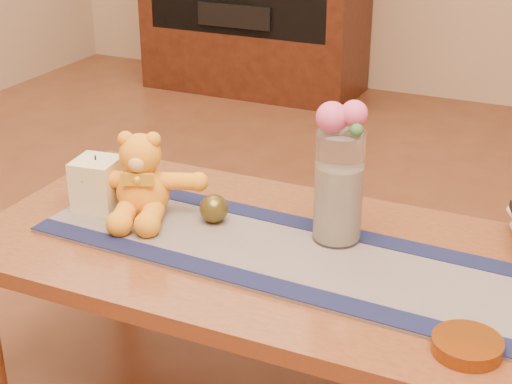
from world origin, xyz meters
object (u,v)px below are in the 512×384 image
at_px(bronze_ball, 214,209).
at_px(amber_dish, 467,346).
at_px(glass_vase, 339,187).
at_px(teddy_bear, 142,175).
at_px(pillar_candle, 98,183).

distance_m(bronze_ball, amber_dish, 0.71).
relative_size(glass_vase, amber_dish, 2.01).
height_order(teddy_bear, pillar_candle, teddy_bear).
bearing_deg(glass_vase, amber_dish, -40.57).
relative_size(teddy_bear, amber_dish, 2.30).
relative_size(pillar_candle, amber_dish, 0.98).
bearing_deg(amber_dish, pillar_candle, 167.11).
bearing_deg(teddy_bear, glass_vase, -11.63).
relative_size(teddy_bear, pillar_candle, 2.35).
relative_size(teddy_bear, bronze_ball, 4.28).
distance_m(pillar_candle, bronze_ball, 0.31).
relative_size(pillar_candle, bronze_ball, 1.83).
xyz_separation_m(teddy_bear, amber_dish, (0.83, -0.24, -0.09)).
bearing_deg(amber_dish, glass_vase, 139.43).
xyz_separation_m(teddy_bear, glass_vase, (0.48, 0.07, 0.03)).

